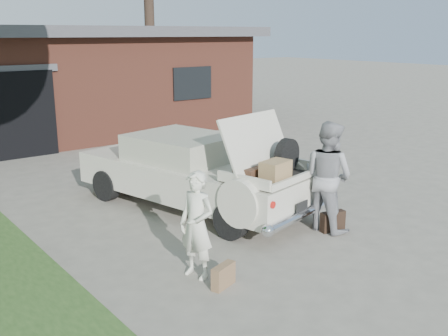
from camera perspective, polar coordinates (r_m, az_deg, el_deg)
ground at (r=7.96m, az=2.68°, el=-8.55°), size 90.00×90.00×0.00m
house at (r=18.03m, az=-19.38°, el=9.11°), size 12.80×7.80×3.30m
sedan at (r=9.51m, az=-3.21°, el=-0.36°), size 2.73×4.89×1.84m
woman_left at (r=6.79m, az=-2.99°, el=-6.23°), size 0.47×0.59×1.43m
woman_right at (r=8.54m, az=11.21°, el=-0.89°), size 0.75×0.93×1.78m
suitcase_left at (r=6.73m, az=-0.06°, el=-11.66°), size 0.40×0.24×0.30m
suitcase_right at (r=8.68m, az=11.74°, el=-5.69°), size 0.44×0.21×0.33m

